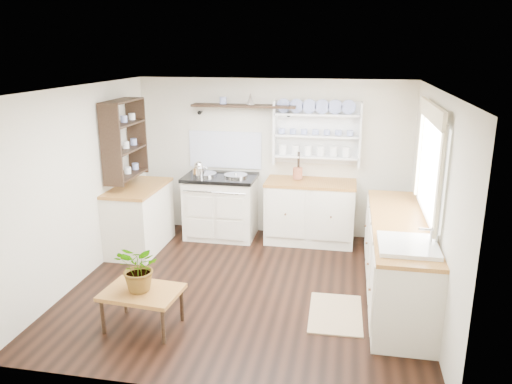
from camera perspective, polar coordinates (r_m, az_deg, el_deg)
floor at (r=5.99m, az=-1.09°, el=-10.79°), size 4.00×3.80×0.01m
wall_back at (r=7.38m, az=1.87°, el=3.91°), size 4.00×0.02×2.30m
wall_right at (r=5.53m, az=19.59°, el=-1.25°), size 0.02×3.80×2.30m
wall_left at (r=6.27m, az=-19.34°, el=0.79°), size 0.02×3.80×2.30m
ceiling at (r=5.36m, az=-1.22°, el=11.72°), size 4.00×3.80×0.01m
window at (r=5.56m, az=19.25°, el=3.32°), size 0.08×1.55×1.22m
aga_cooker at (r=7.38m, az=-4.04°, el=-1.56°), size 1.04×0.72×0.96m
back_cabinets at (r=7.21m, az=6.17°, el=-2.17°), size 1.27×0.63×0.90m
right_cabinets at (r=5.81m, az=15.87°, el=-7.31°), size 0.62×2.43×0.90m
belfast_sink at (r=5.00m, az=16.87°, el=-7.11°), size 0.55×0.60×0.45m
left_cabinets at (r=7.10m, az=-13.16°, el=-2.79°), size 0.62×1.13×0.90m
plate_rack at (r=7.20m, az=7.01°, el=6.77°), size 1.20×0.22×0.90m
high_shelf at (r=7.21m, az=-1.42°, el=9.74°), size 1.50×0.29×0.16m
left_shelving at (r=6.89m, az=-14.81°, el=5.90°), size 0.28×0.80×1.05m
kettle at (r=7.19m, az=-6.53°, el=2.60°), size 0.18×0.18×0.22m
utensil_crock at (r=7.15m, az=4.78°, el=2.16°), size 0.14×0.14×0.16m
center_table at (r=5.17m, az=-12.89°, el=-11.36°), size 0.79×0.60×0.41m
potted_plant at (r=5.05m, az=-13.10°, el=-8.43°), size 0.56×0.53×0.49m
floor_rug at (r=5.50m, az=9.08°, el=-13.56°), size 0.57×0.86×0.02m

